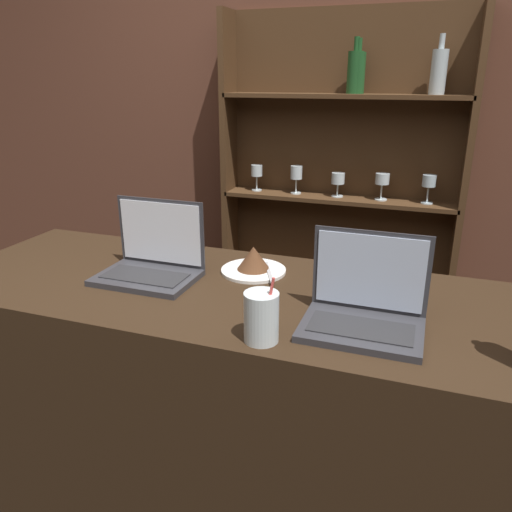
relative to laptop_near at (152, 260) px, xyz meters
The scene contains 7 objects.
bar_counter 0.63m from the laptop_near, ahead, with size 1.79×0.66×1.05m.
back_wall 1.33m from the laptop_near, 79.14° to the left, with size 7.00×0.06×2.70m.
back_shelf 1.26m from the laptop_near, 73.02° to the left, with size 1.18×0.18×1.95m.
laptop_near is the anchor object (origin of this frame).
laptop_far 0.68m from the laptop_near, ahead, with size 0.29×0.21×0.23m.
cake_plate 0.32m from the laptop_near, 25.82° to the left, with size 0.21×0.21×0.09m.
water_glass 0.53m from the laptop_near, 30.85° to the right, with size 0.08×0.08×0.17m.
Camera 1 is at (0.55, -0.92, 1.64)m, focal length 35.00 mm.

